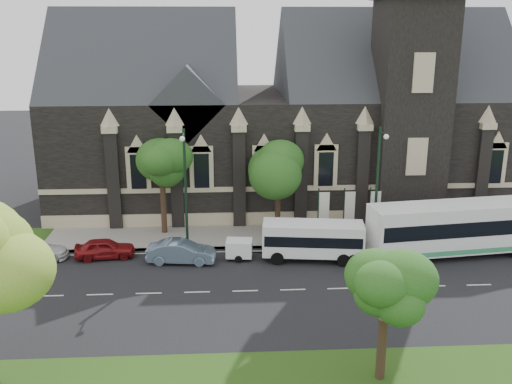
{
  "coord_description": "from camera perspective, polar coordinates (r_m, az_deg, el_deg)",
  "views": [
    {
      "loc": [
        -1.18,
        -32.67,
        16.09
      ],
      "look_at": [
        1.02,
        6.0,
        4.68
      ],
      "focal_mm": 40.25,
      "sensor_mm": 36.0,
      "label": 1
    }
  ],
  "objects": [
    {
      "name": "car_far_red",
      "position": [
        42.38,
        -14.79,
        -5.43
      ],
      "size": [
        4.36,
        2.14,
        1.43
      ],
      "primitive_type": "imported",
      "rotation": [
        0.0,
        0.0,
        1.68
      ],
      "color": "maroon",
      "rests_on": "ground"
    },
    {
      "name": "banner_flag_left",
      "position": [
        44.49,
        6.57,
        -1.65
      ],
      "size": [
        0.9,
        0.1,
        4.0
      ],
      "color": "black",
      "rests_on": "ground"
    },
    {
      "name": "box_trailer",
      "position": [
        40.81,
        -1.69,
        -5.61
      ],
      "size": [
        2.68,
        1.58,
        1.4
      ],
      "rotation": [
        0.0,
        0.0,
        -0.1
      ],
      "color": "white",
      "rests_on": "ground"
    },
    {
      "name": "shuttle_bus",
      "position": [
        40.6,
        5.71,
        -4.63
      ],
      "size": [
        7.24,
        3.24,
        2.71
      ],
      "rotation": [
        0.0,
        0.0,
        -0.13
      ],
      "color": "white",
      "rests_on": "ground"
    },
    {
      "name": "tree_walk_left",
      "position": [
        44.83,
        -9.09,
        2.84
      ],
      "size": [
        3.91,
        3.91,
        7.64
      ],
      "color": "black",
      "rests_on": "ground"
    },
    {
      "name": "sedan",
      "position": [
        40.56,
        -7.44,
        -5.91
      ],
      "size": [
        4.9,
        2.14,
        1.57
      ],
      "primitive_type": "imported",
      "rotation": [
        0.0,
        0.0,
        1.47
      ],
      "color": "slate",
      "rests_on": "ground"
    },
    {
      "name": "tour_coach",
      "position": [
        43.56,
        19.61,
        -3.33
      ],
      "size": [
        13.45,
        4.4,
        3.85
      ],
      "rotation": [
        0.0,
        0.0,
        0.12
      ],
      "color": "white",
      "rests_on": "ground"
    },
    {
      "name": "ground",
      "position": [
        36.43,
        -1.08,
        -9.8
      ],
      "size": [
        160.0,
        160.0,
        0.0
      ],
      "primitive_type": "plane",
      "color": "black",
      "rests_on": "ground"
    },
    {
      "name": "banner_flag_right",
      "position": [
        45.34,
        11.56,
        -1.53
      ],
      "size": [
        0.9,
        0.1,
        4.0
      ],
      "color": "black",
      "rests_on": "ground"
    },
    {
      "name": "banner_flag_center",
      "position": [
        44.87,
        9.09,
        -1.59
      ],
      "size": [
        0.9,
        0.1,
        4.0
      ],
      "color": "black",
      "rests_on": "ground"
    },
    {
      "name": "museum",
      "position": [
        52.43,
        3.71,
        7.69
      ],
      "size": [
        40.0,
        17.7,
        29.9
      ],
      "color": "black",
      "rests_on": "ground"
    },
    {
      "name": "car_far_white",
      "position": [
        43.66,
        -21.04,
        -5.45
      ],
      "size": [
        4.5,
        1.87,
        1.3
      ],
      "primitive_type": "imported",
      "rotation": [
        0.0,
        0.0,
        1.58
      ],
      "color": "silver",
      "rests_on": "ground"
    },
    {
      "name": "sidewalk",
      "position": [
        45.12,
        -1.55,
        -4.39
      ],
      "size": [
        80.0,
        5.0,
        0.15
      ],
      "primitive_type": "cube",
      "color": "gray",
      "rests_on": "ground"
    },
    {
      "name": "street_lamp_near",
      "position": [
        42.73,
        12.03,
        1.16
      ],
      "size": [
        0.36,
        1.88,
        9.0
      ],
      "color": "black",
      "rests_on": "ground"
    },
    {
      "name": "tree_walk_right",
      "position": [
        44.79,
        2.46,
        3.14
      ],
      "size": [
        4.08,
        4.08,
        7.8
      ],
      "color": "black",
      "rests_on": "ground"
    },
    {
      "name": "street_lamp_mid",
      "position": [
        41.34,
        -7.05,
        0.88
      ],
      "size": [
        0.36,
        1.88,
        9.0
      ],
      "color": "black",
      "rests_on": "ground"
    },
    {
      "name": "tree_park_east",
      "position": [
        27.03,
        13.03,
        -9.16
      ],
      "size": [
        3.4,
        3.4,
        6.28
      ],
      "color": "black",
      "rests_on": "ground"
    }
  ]
}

